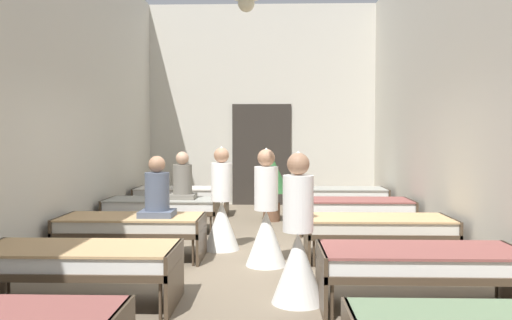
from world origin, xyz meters
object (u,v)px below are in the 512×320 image
bed_left_row_3 (162,207)px  potted_plant (272,178)px  bed_left_row_1 (78,260)px  patient_seated_secondary (157,194)px  nurse_mid_aisle (222,213)px  bed_right_row_3 (355,207)px  bed_right_row_4 (339,195)px  patient_seated_primary (182,181)px  bed_left_row_4 (182,194)px  bed_right_row_2 (378,227)px  bed_right_row_1 (420,263)px  nurse_far_aisle (298,249)px  nurse_near_aisle (266,224)px  bed_left_row_2 (132,226)px

bed_left_row_3 → potted_plant: 2.26m
bed_left_row_1 → patient_seated_secondary: 1.95m
patient_seated_secondary → nurse_mid_aisle: bearing=38.6°
bed_right_row_3 → patient_seated_secondary: bearing=-146.3°
bed_right_row_4 → patient_seated_primary: size_ratio=2.37×
bed_left_row_4 → bed_right_row_2: bearing=-49.4°
bed_right_row_1 → patient_seated_primary: size_ratio=2.37×
patient_seated_primary → potted_plant: bearing=38.9°
bed_right_row_1 → bed_left_row_4: (-3.26, 5.70, 0.00)m
bed_right_row_2 → nurse_far_aisle: nurse_far_aisle is taller
bed_left_row_1 → nurse_far_aisle: size_ratio=1.28×
bed_right_row_3 → nurse_mid_aisle: (-2.12, -1.30, 0.09)m
bed_left_row_3 → potted_plant: bearing=33.2°
bed_left_row_3 → nurse_mid_aisle: size_ratio=1.28×
bed_left_row_3 → patient_seated_secondary: bearing=-79.7°
bed_right_row_1 → bed_left_row_1: bearing=180.0°
bed_left_row_4 → bed_right_row_4: 3.26m
bed_right_row_4 → patient_seated_secondary: bearing=-127.1°
bed_right_row_3 → nurse_near_aisle: nurse_near_aisle is taller
bed_left_row_3 → bed_left_row_1: bearing=-90.0°
bed_right_row_4 → potted_plant: (-1.39, -0.68, 0.40)m
bed_right_row_3 → nurse_far_aisle: size_ratio=1.28×
bed_right_row_1 → bed_left_row_2: (-3.26, 1.90, 0.00)m
bed_right_row_2 → patient_seated_primary: patient_seated_primary is taller
bed_right_row_1 → bed_left_row_3: (-3.26, 3.80, 0.00)m
bed_right_row_2 → potted_plant: bearing=114.1°
bed_left_row_4 → patient_seated_secondary: patient_seated_secondary is taller
bed_right_row_1 → bed_right_row_4: bearing=90.0°
bed_left_row_3 → nurse_mid_aisle: (1.14, -1.30, 0.09)m
bed_left_row_4 → potted_plant: potted_plant is taller
bed_left_row_1 → bed_left_row_2: bearing=90.0°
bed_left_row_1 → bed_left_row_3: bearing=90.0°
bed_left_row_3 → bed_right_row_3: same height
bed_right_row_1 → nurse_near_aisle: (-1.47, 1.60, 0.09)m
bed_right_row_3 → bed_left_row_4: size_ratio=1.00×
bed_right_row_2 → bed_right_row_3: 1.90m
bed_left_row_4 → nurse_mid_aisle: nurse_mid_aisle is taller
bed_right_row_3 → patient_seated_primary: size_ratio=2.37×
bed_right_row_1 → bed_left_row_3: bearing=130.6°
nurse_mid_aisle → patient_seated_primary: bearing=154.9°
bed_left_row_1 → patient_seated_secondary: size_ratio=2.37×
bed_right_row_4 → patient_seated_secondary: size_ratio=2.37×
bed_left_row_4 → bed_left_row_1: bearing=-90.0°
bed_right_row_2 → patient_seated_primary: 3.50m
bed_right_row_1 → nurse_near_aisle: bearing=132.5°
bed_right_row_1 → bed_right_row_3: (0.00, 3.80, 0.00)m
patient_seated_primary → potted_plant: patient_seated_primary is taller
bed_right_row_2 → bed_left_row_3: 3.77m
bed_left_row_3 → nurse_mid_aisle: bearing=-48.9°
bed_right_row_1 → potted_plant: 5.22m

